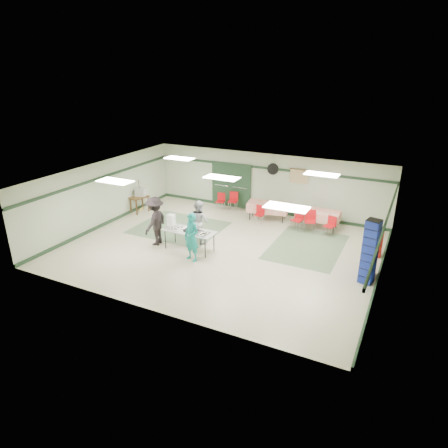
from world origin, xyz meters
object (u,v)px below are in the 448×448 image
at_px(serving_table, 189,232).
at_px(dining_table_a, 318,215).
at_px(chair_b, 298,218).
at_px(chair_c, 331,224).
at_px(crate_stack_blue_b, 371,255).
at_px(dining_table_b, 268,207).
at_px(chair_d, 260,212).
at_px(crate_stack_blue_a, 370,252).
at_px(crate_stack_red, 376,242).
at_px(printer_table, 139,199).
at_px(chair_a, 310,219).
at_px(chair_loose_b, 221,199).
at_px(volunteer_grey, 199,221).
at_px(volunteer_teal, 192,237).
at_px(chair_loose_a, 233,199).
at_px(office_printer, 141,192).
at_px(broom, 141,195).
at_px(volunteer_dark, 155,221).

xyz_separation_m(serving_table, dining_table_a, (3.64, 4.22, -0.15)).
xyz_separation_m(chair_b, chair_c, (1.32, -0.01, -0.03)).
xyz_separation_m(dining_table_a, crate_stack_blue_b, (2.50, -3.32, 0.14)).
height_order(dining_table_b, chair_d, chair_d).
distance_m(chair_b, crate_stack_blue_b, 4.20).
distance_m(chair_d, crate_stack_blue_a, 5.85).
relative_size(crate_stack_red, printer_table, 1.12).
xyz_separation_m(chair_a, chair_loose_b, (-4.47, 0.84, -0.08)).
height_order(chair_b, crate_stack_blue_a, crate_stack_blue_a).
relative_size(volunteer_grey, chair_a, 1.81).
distance_m(volunteer_grey, dining_table_a, 5.03).
xyz_separation_m(dining_table_b, crate_stack_blue_b, (4.70, -3.32, 0.14)).
distance_m(dining_table_b, crate_stack_red, 5.00).
relative_size(crate_stack_blue_a, printer_table, 2.22).
relative_size(volunteer_grey, printer_table, 1.77).
height_order(serving_table, volunteer_teal, volunteer_teal).
distance_m(volunteer_teal, chair_d, 4.40).
height_order(chair_loose_a, office_printer, office_printer).
bearing_deg(dining_table_b, office_printer, -173.47).
bearing_deg(volunteer_grey, volunteer_teal, 129.22).
height_order(chair_b, chair_d, chair_b).
bearing_deg(crate_stack_blue_a, volunteer_grey, 176.30).
distance_m(chair_b, broom, 7.28).
height_order(dining_table_a, office_printer, office_printer).
bearing_deg(broom, chair_a, 19.49).
xyz_separation_m(dining_table_a, crate_stack_red, (2.50, -1.71, -0.05)).
height_order(dining_table_b, crate_stack_blue_b, crate_stack_blue_b).
relative_size(volunteer_grey, crate_stack_blue_b, 1.16).
bearing_deg(chair_c, office_printer, -153.05).
distance_m(chair_d, chair_loose_b, 2.45).
distance_m(dining_table_a, crate_stack_red, 3.03).
relative_size(volunteer_dark, office_printer, 4.12).
bearing_deg(dining_table_b, broom, -174.32).
bearing_deg(chair_b, chair_loose_a, 178.59).
relative_size(dining_table_a, broom, 1.19).
distance_m(dining_table_b, chair_a, 2.11).
xyz_separation_m(chair_a, office_printer, (-7.64, -1.00, 0.36)).
bearing_deg(dining_table_a, serving_table, -131.01).
distance_m(volunteer_teal, printer_table, 5.64).
relative_size(volunteer_teal, printer_table, 1.82).
bearing_deg(volunteer_grey, chair_d, -96.97).
relative_size(dining_table_a, printer_table, 1.88).
bearing_deg(dining_table_b, chair_b, -29.46).
bearing_deg(office_printer, volunteer_grey, -38.27).
bearing_deg(crate_stack_red, volunteer_teal, -150.56).
bearing_deg(serving_table, printer_table, 150.22).
xyz_separation_m(volunteer_dark, dining_table_a, (5.03, 4.33, -0.36)).
distance_m(dining_table_a, crate_stack_blue_b, 4.16).
bearing_deg(broom, crate_stack_red, 11.42).
bearing_deg(printer_table, chair_a, 22.97).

